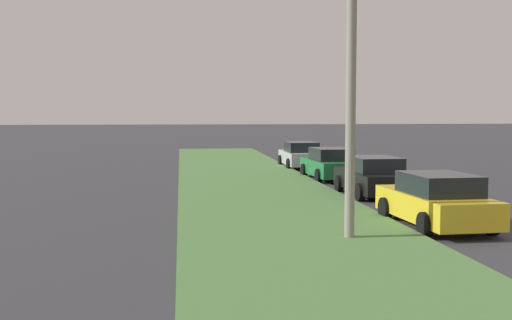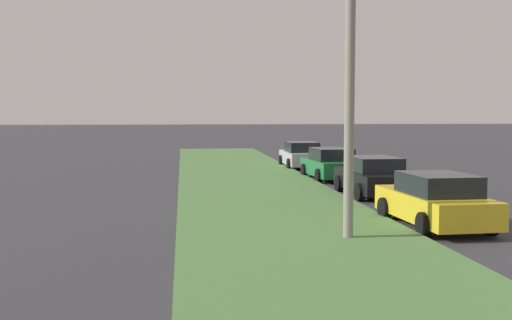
% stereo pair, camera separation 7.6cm
% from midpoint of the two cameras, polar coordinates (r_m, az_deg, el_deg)
% --- Properties ---
extents(grass_median, '(60.00, 6.00, 0.12)m').
position_cam_midpoint_polar(grass_median, '(22.15, 0.79, -3.57)').
color(grass_median, '#517F42').
rests_on(grass_median, ground).
extents(parked_car_yellow, '(4.38, 2.18, 1.47)m').
position_cam_midpoint_polar(parked_car_yellow, '(17.72, 16.08, -3.59)').
color(parked_car_yellow, gold).
rests_on(parked_car_yellow, ground).
extents(parked_car_black, '(4.34, 2.10, 1.47)m').
position_cam_midpoint_polar(parked_car_black, '(23.77, 10.65, -1.51)').
color(parked_car_black, black).
rests_on(parked_car_black, ground).
extents(parked_car_green, '(4.38, 2.17, 1.47)m').
position_cam_midpoint_polar(parked_car_green, '(29.18, 6.85, -0.39)').
color(parked_car_green, '#1E6B38').
rests_on(parked_car_green, ground).
extents(parked_car_silver, '(4.31, 2.04, 1.47)m').
position_cam_midpoint_polar(parked_car_silver, '(35.10, 4.19, 0.43)').
color(parked_car_silver, '#B2B5BA').
rests_on(parked_car_silver, ground).
extents(streetlight, '(0.38, 2.87, 7.50)m').
position_cam_midpoint_polar(streetlight, '(15.22, 9.98, 9.10)').
color(streetlight, gray).
rests_on(streetlight, ground).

